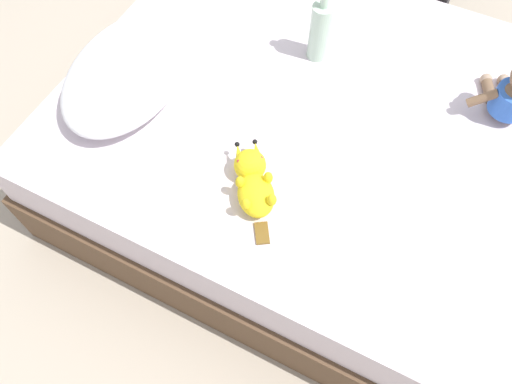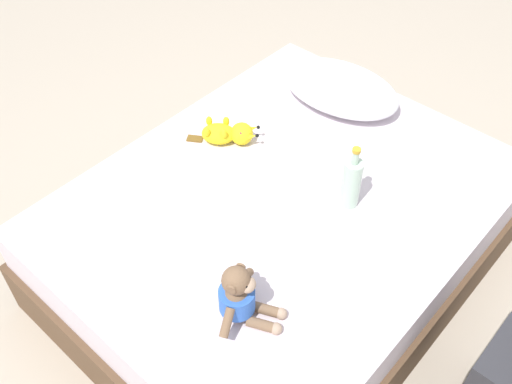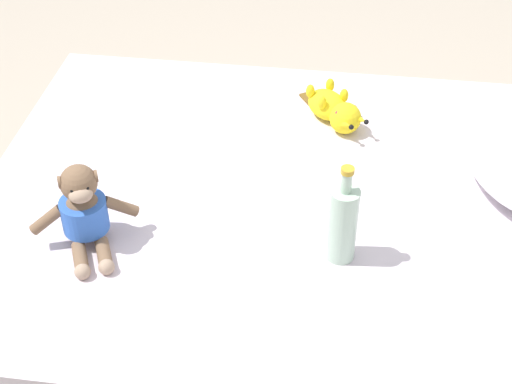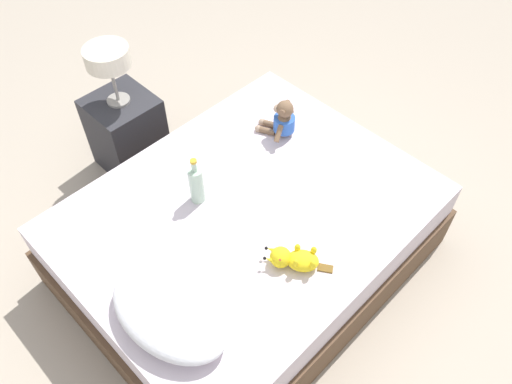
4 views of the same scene
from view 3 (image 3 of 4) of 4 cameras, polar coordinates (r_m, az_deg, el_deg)
ground_plane at (r=2.53m, az=2.49°, el=-9.09°), size 16.00×16.00×0.00m
bed at (r=2.35m, az=2.65°, el=-5.12°), size 1.46×1.85×0.50m
plush_monkey at (r=2.03m, az=-12.66°, el=-1.48°), size 0.25×0.27×0.24m
plush_yellow_creature at (r=2.47m, az=5.88°, el=6.11°), size 0.29×0.24×0.10m
glass_bottle at (r=1.94m, az=6.46°, el=-2.28°), size 0.08×0.08×0.29m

